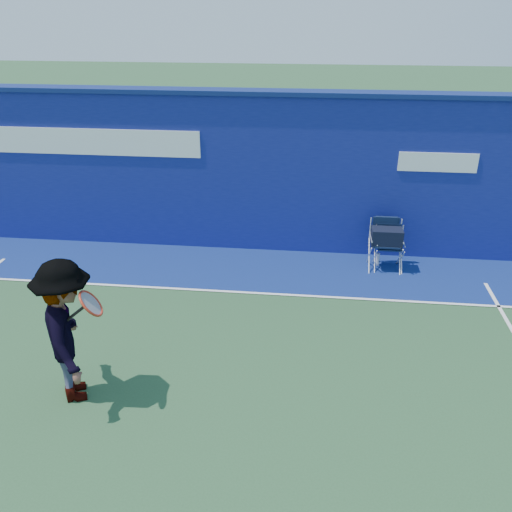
# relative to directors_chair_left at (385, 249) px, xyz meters

# --- Properties ---
(ground) EXTENTS (80.00, 80.00, 0.00)m
(ground) POSITION_rel_directors_chair_left_xyz_m (-2.76, -4.43, -0.40)
(ground) COLOR #284B2B
(ground) RESTS_ON ground
(stadium_wall) EXTENTS (24.00, 0.50, 3.08)m
(stadium_wall) POSITION_rel_directors_chair_left_xyz_m (-2.76, 0.77, 1.15)
(stadium_wall) COLOR navy
(stadium_wall) RESTS_ON ground
(out_of_bounds_strip) EXTENTS (24.00, 1.80, 0.01)m
(out_of_bounds_strip) POSITION_rel_directors_chair_left_xyz_m (-2.76, -0.33, -0.40)
(out_of_bounds_strip) COLOR navy
(out_of_bounds_strip) RESTS_ON ground
(court_lines) EXTENTS (24.00, 12.00, 0.01)m
(court_lines) POSITION_rel_directors_chair_left_xyz_m (-2.76, -3.83, -0.39)
(court_lines) COLOR white
(court_lines) RESTS_ON out_of_bounds_strip
(directors_chair_left) EXTENTS (0.56, 0.52, 0.94)m
(directors_chair_left) POSITION_rel_directors_chair_left_xyz_m (0.00, 0.00, 0.00)
(directors_chair_left) COLOR silver
(directors_chair_left) RESTS_ON ground
(directors_chair_right) EXTENTS (0.49, 0.44, 0.82)m
(directors_chair_right) POSITION_rel_directors_chair_left_xyz_m (0.07, 0.01, -0.14)
(directors_chair_right) COLOR silver
(directors_chair_right) RESTS_ON ground
(water_bottle) EXTENTS (0.07, 0.07, 0.25)m
(water_bottle) POSITION_rel_directors_chair_left_xyz_m (-0.10, 0.11, -0.28)
(water_bottle) COLOR silver
(water_bottle) RESTS_ON ground
(tennis_player) EXTENTS (1.15, 1.39, 1.87)m
(tennis_player) POSITION_rel_directors_chair_left_xyz_m (-4.22, -4.06, 0.54)
(tennis_player) COLOR #EA4738
(tennis_player) RESTS_ON ground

